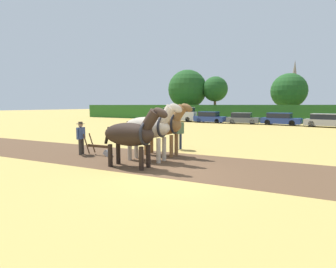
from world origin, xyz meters
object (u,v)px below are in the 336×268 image
tree_left (215,89)px  draft_horse_lead_right (149,128)px  plow (101,149)px  parked_van (179,114)px  church_spire (294,86)px  farmer_beside_team (179,130)px  parked_car_center_left (243,118)px  tree_far_left (187,89)px  farmer_at_plow (81,136)px  parked_car_center (281,119)px  draft_horse_trail_left (163,125)px  draft_horse_lead_left (131,134)px  parked_car_center_right (326,121)px  tree_center_left (289,91)px  parked_car_left (210,117)px

tree_left → draft_horse_lead_right: bearing=-74.6°
plow → parked_van: 26.97m
church_spire → farmer_beside_team: size_ratio=8.50×
draft_horse_lead_right → parked_car_center_left: size_ratio=0.71×
tree_far_left → farmer_at_plow: (11.36, -35.65, -4.41)m
draft_horse_lead_right → plow: 2.89m
parked_van → parked_car_center: bearing=-9.6°
parked_car_center_left → draft_horse_trail_left: bearing=-89.2°
draft_horse_lead_left → parked_van: draft_horse_lead_left is taller
draft_horse_lead_right → parked_car_center: draft_horse_lead_right is taller
draft_horse_trail_left → draft_horse_lead_right: bearing=-89.8°
farmer_beside_team → parked_car_center_right: bearing=98.6°
farmer_beside_team → parked_car_center: farmer_beside_team is taller
draft_horse_lead_right → farmer_at_plow: (-3.67, -0.49, -0.52)m
draft_horse_trail_left → parked_car_center_left: 23.80m
tree_far_left → parked_car_center: tree_far_left is taller
parked_car_center_left → parked_car_center: size_ratio=0.90×
tree_far_left → tree_left: size_ratio=1.19×
tree_far_left → draft_horse_trail_left: size_ratio=3.17×
farmer_beside_team → parked_car_center_left: (-1.98, 21.82, -0.35)m
tree_left → church_spire: 39.19m
parked_car_center_left → parked_car_center_right: size_ratio=0.93×
draft_horse_lead_right → plow: size_ratio=1.84×
tree_center_left → church_spire: size_ratio=0.49×
plow → parked_car_center_right: bearing=63.9°
tree_left → draft_horse_trail_left: bearing=-74.2°
parked_car_center_right → draft_horse_lead_left: bearing=-96.6°
draft_horse_lead_right → parked_van: bearing=110.4°
farmer_at_plow → draft_horse_lead_left: bearing=-27.6°
church_spire → draft_horse_trail_left: church_spire is taller
draft_horse_lead_right → plow: draft_horse_lead_right is taller
draft_horse_lead_left → parked_van: bearing=109.4°
farmer_beside_team → plow: bearing=-97.2°
tree_far_left → church_spire: church_spire is taller
tree_left → parked_car_center_right: bearing=-34.5°
farmer_beside_team → parked_car_center: size_ratio=0.38×
farmer_beside_team → parked_van: bearing=145.2°
parked_car_center_left → parked_car_center: bearing=-4.2°
church_spire → draft_horse_trail_left: (-0.01, -72.32, -6.40)m
plow → parked_car_center: parked_car_center is taller
plow → parked_car_left: bearing=94.8°
farmer_beside_team → tree_left: bearing=134.4°
tree_center_left → farmer_beside_team: tree_center_left is taller
tree_center_left → draft_horse_lead_left: (-2.07, -36.93, -3.30)m
draft_horse_lead_right → parked_car_center: bearing=80.2°
draft_horse_lead_right → parked_car_center_right: (7.09, 24.18, -0.74)m
parked_van → tree_left: bearing=71.7°
parked_car_center_right → church_spire: bearing=106.9°
plow → farmer_at_plow: 1.23m
farmer_beside_team → parked_car_left: 22.63m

